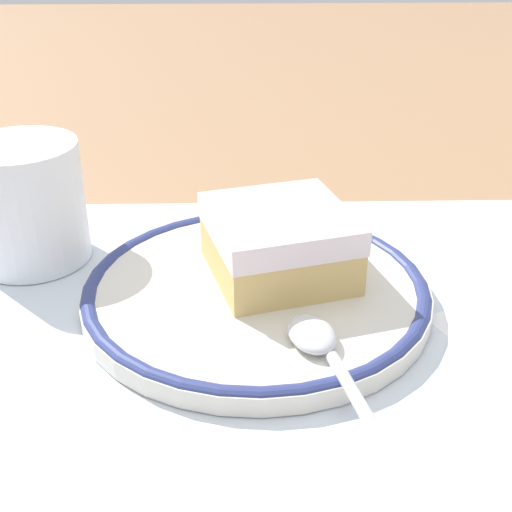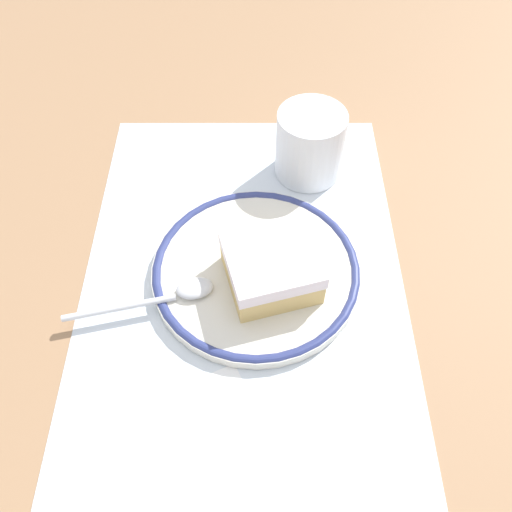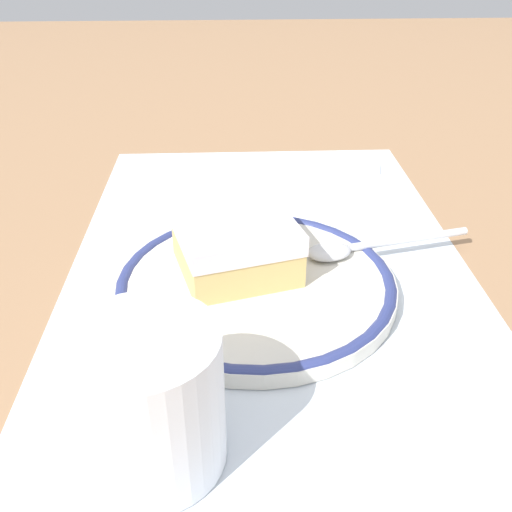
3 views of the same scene
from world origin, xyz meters
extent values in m
plane|color=#9E7551|center=(0.00, 0.00, 0.00)|extent=(2.40, 2.40, 0.00)
cube|color=silver|center=(0.00, 0.00, 0.00)|extent=(0.53, 0.32, 0.00)
cylinder|color=silver|center=(0.03, -0.01, 0.01)|extent=(0.21, 0.21, 0.01)
torus|color=navy|center=(0.03, -0.01, 0.01)|extent=(0.21, 0.21, 0.01)
cube|color=#DBB76B|center=(0.01, -0.03, 0.03)|extent=(0.10, 0.10, 0.03)
cube|color=white|center=(0.01, -0.03, 0.05)|extent=(0.10, 0.10, 0.02)
ellipsoid|color=silver|center=(0.00, 0.05, 0.02)|extent=(0.03, 0.04, 0.01)
cylinder|color=silver|center=(-0.02, 0.12, 0.02)|extent=(0.03, 0.11, 0.01)
cylinder|color=white|center=(0.18, -0.07, 0.04)|extent=(0.08, 0.08, 0.08)
cylinder|color=silver|center=(0.18, -0.07, 0.03)|extent=(0.07, 0.07, 0.05)
camera|label=1|loc=(0.04, 0.34, 0.23)|focal=48.41mm
camera|label=2|loc=(-0.28, -0.01, 0.45)|focal=37.23mm
camera|label=3|loc=(0.39, -0.03, 0.25)|focal=40.38mm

